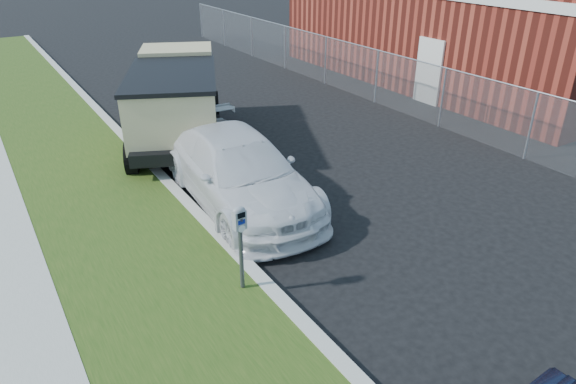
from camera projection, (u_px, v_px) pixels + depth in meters
ground at (376, 240)px, 10.00m from camera, size 120.00×120.00×0.00m
streetside at (53, 276)px, 8.83m from camera, size 6.12×50.00×0.15m
chainlink_fence at (377, 66)px, 17.56m from camera, size 0.06×30.06×30.00m
brick_building at (475, 22)px, 20.78m from camera, size 9.20×14.20×4.17m
parking_meter at (240, 230)px, 7.96m from camera, size 0.21×0.15×1.50m
white_wagon at (239, 171)px, 11.08m from camera, size 2.45×5.34×1.51m
dump_truck at (176, 96)px, 14.35m from camera, size 4.26×6.13×2.27m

